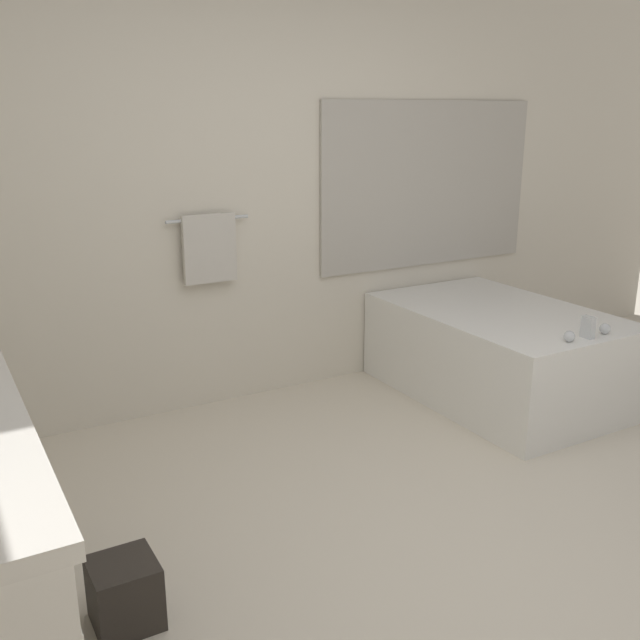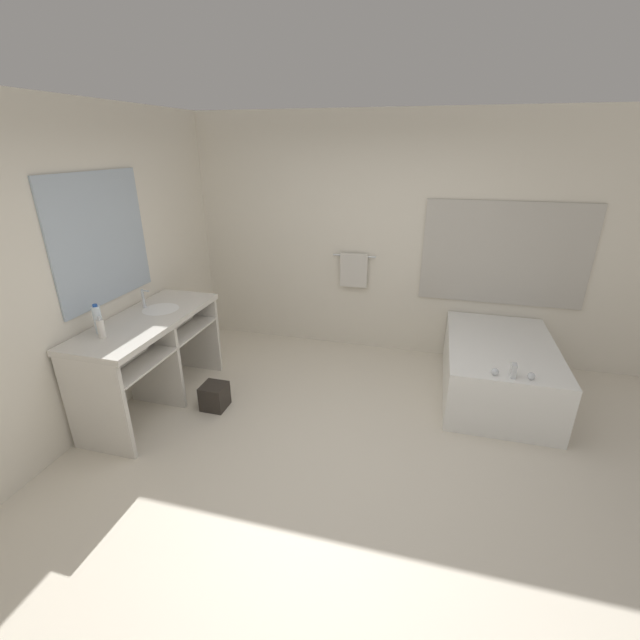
% 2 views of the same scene
% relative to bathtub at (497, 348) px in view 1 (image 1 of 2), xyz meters
% --- Properties ---
extents(ground_plane, '(16.00, 16.00, 0.00)m').
position_rel_bathtub_xyz_m(ground_plane, '(-1.31, -1.43, -0.31)').
color(ground_plane, beige).
rests_on(ground_plane, ground).
extents(wall_back_with_blinds, '(7.40, 0.13, 2.70)m').
position_rel_bathtub_xyz_m(wall_back_with_blinds, '(-1.27, 0.80, 1.03)').
color(wall_back_with_blinds, silver).
rests_on(wall_back_with_blinds, ground_plane).
extents(bathtub, '(1.00, 1.53, 0.69)m').
position_rel_bathtub_xyz_m(bathtub, '(0.00, 0.00, 0.00)').
color(bathtub, white).
rests_on(bathtub, ground_plane).
extents(waste_bin, '(0.23, 0.23, 0.24)m').
position_rel_bathtub_xyz_m(waste_bin, '(-2.62, -0.95, -0.19)').
color(waste_bin, '#2D2823').
rests_on(waste_bin, ground_plane).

